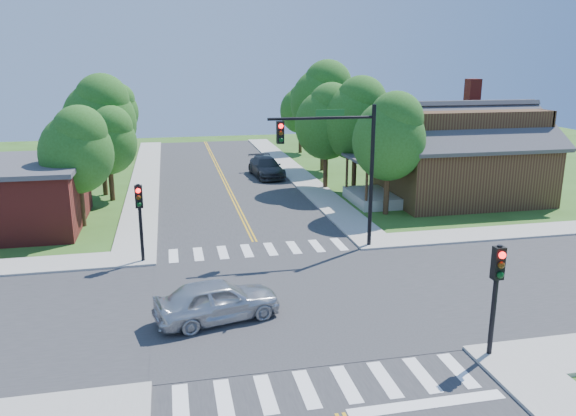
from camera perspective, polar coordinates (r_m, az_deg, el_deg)
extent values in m
plane|color=#31561A|center=(22.56, -0.44, -9.45)|extent=(100.00, 100.00, 0.00)
cube|color=#2D2D30|center=(22.55, -0.44, -9.40)|extent=(10.00, 90.00, 0.04)
cube|color=#2D2D30|center=(22.55, -0.44, -9.39)|extent=(90.00, 10.00, 0.04)
cube|color=#2D2D30|center=(22.56, -0.44, -9.45)|extent=(10.20, 10.20, 0.06)
cube|color=#9E9B93|center=(47.19, 0.69, 3.63)|extent=(2.20, 40.00, 0.14)
cube|color=#9E9B93|center=(46.11, -14.29, 2.90)|extent=(2.20, 40.00, 0.14)
cube|color=white|center=(27.91, -11.56, -4.78)|extent=(0.45, 2.00, 0.01)
cube|color=white|center=(27.94, -9.09, -4.64)|extent=(0.45, 2.00, 0.01)
cube|color=white|center=(28.01, -6.64, -4.49)|extent=(0.45, 2.00, 0.01)
cube|color=white|center=(28.14, -4.20, -4.34)|extent=(0.45, 2.00, 0.01)
cube|color=white|center=(28.31, -1.79, -4.18)|extent=(0.45, 2.00, 0.01)
cube|color=white|center=(28.54, 0.59, -4.02)|extent=(0.45, 2.00, 0.01)
cube|color=white|center=(28.81, 2.92, -3.85)|extent=(0.45, 2.00, 0.01)
cube|color=white|center=(29.13, 5.21, -3.68)|extent=(0.45, 2.00, 0.01)
cube|color=white|center=(16.73, -10.86, -19.00)|extent=(0.45, 2.00, 0.01)
cube|color=white|center=(16.77, -6.53, -18.72)|extent=(0.45, 2.00, 0.01)
cube|color=white|center=(16.89, -2.26, -18.35)|extent=(0.45, 2.00, 0.01)
cube|color=white|center=(17.10, 1.90, -17.89)|extent=(0.45, 2.00, 0.01)
cube|color=white|center=(17.39, 5.93, -17.36)|extent=(0.45, 2.00, 0.01)
cube|color=white|center=(17.75, 9.78, -16.78)|extent=(0.45, 2.00, 0.01)
cube|color=white|center=(18.19, 13.44, -16.15)|extent=(0.45, 2.00, 0.01)
cube|color=white|center=(18.69, 16.90, -15.50)|extent=(0.45, 2.00, 0.01)
cube|color=gold|center=(47.47, -6.98, 3.56)|extent=(0.10, 37.50, 0.01)
cube|color=gold|center=(47.49, -6.74, 3.57)|extent=(0.10, 37.50, 0.01)
cube|color=white|center=(16.96, 13.93, -18.86)|extent=(4.60, 0.45, 0.09)
cylinder|color=black|center=(28.10, 8.47, 3.03)|extent=(0.20, 0.20, 7.20)
cylinder|color=black|center=(26.84, 3.44, 9.10)|extent=(5.20, 0.14, 0.14)
cube|color=#19591E|center=(26.88, 4.32, 9.63)|extent=(1.40, 0.04, 0.30)
cube|color=black|center=(26.45, -0.79, 7.68)|extent=(0.34, 0.28, 1.05)
sphere|color=#FF0C0C|center=(26.25, -0.72, 8.32)|extent=(0.22, 0.22, 0.22)
sphere|color=#3F2605|center=(26.28, -0.72, 7.62)|extent=(0.22, 0.22, 0.22)
sphere|color=#05330F|center=(26.33, -0.72, 6.93)|extent=(0.22, 0.22, 0.22)
cylinder|color=black|center=(18.99, 20.20, -9.01)|extent=(0.16, 0.16, 3.80)
cube|color=black|center=(18.52, 20.57, -5.25)|extent=(0.34, 0.28, 1.05)
sphere|color=#FF0C0C|center=(18.28, 20.94, -4.50)|extent=(0.22, 0.22, 0.22)
sphere|color=#3F2605|center=(18.39, 20.85, -5.44)|extent=(0.22, 0.22, 0.22)
sphere|color=#05330F|center=(18.49, 20.76, -6.37)|extent=(0.22, 0.22, 0.22)
cylinder|color=black|center=(26.82, -14.73, -1.62)|extent=(0.16, 0.16, 3.80)
cube|color=black|center=(26.48, -14.92, 1.13)|extent=(0.34, 0.28, 1.05)
sphere|color=#FF0C0C|center=(26.24, -14.98, 1.71)|extent=(0.22, 0.22, 0.22)
sphere|color=#3F2605|center=(26.32, -14.94, 1.03)|extent=(0.22, 0.22, 0.22)
sphere|color=#05330F|center=(26.39, -14.89, 0.36)|extent=(0.22, 0.22, 0.22)
cube|color=#381E13|center=(40.07, 17.05, 3.76)|extent=(10.00, 8.00, 4.00)
cube|color=#9E9B93|center=(37.80, 8.46, 1.05)|extent=(2.60, 4.50, 0.70)
cylinder|color=#381E13|center=(35.31, 7.99, 2.17)|extent=(0.18, 0.18, 2.50)
cylinder|color=#381E13|center=(39.01, 6.00, 3.44)|extent=(0.18, 0.18, 2.50)
cube|color=#38383D|center=(37.27, 8.62, 4.93)|extent=(2.80, 4.80, 0.18)
cube|color=maroon|center=(44.06, 17.88, 6.70)|extent=(0.90, 0.90, 7.11)
cylinder|color=#382314|center=(34.97, 9.97, 1.62)|extent=(0.34, 0.34, 2.80)
ellipsoid|color=#244F17|center=(34.39, 10.21, 6.77)|extent=(4.42, 4.20, 4.86)
sphere|color=#244F17|center=(34.17, 10.91, 8.93)|extent=(3.24, 3.24, 3.24)
cylinder|color=#382314|center=(40.55, 6.73, 3.77)|extent=(0.34, 0.34, 3.07)
ellipsoid|color=#244F17|center=(40.03, 6.88, 8.65)|extent=(4.85, 4.60, 5.33)
sphere|color=#244F17|center=(39.81, 7.45, 10.70)|extent=(3.55, 3.55, 3.55)
cylinder|color=#382314|center=(48.34, 3.51, 5.88)|extent=(0.34, 0.34, 3.46)
ellipsoid|color=#244F17|center=(47.88, 3.59, 10.51)|extent=(5.47, 5.19, 6.01)
sphere|color=#244F17|center=(47.67, 4.04, 12.46)|extent=(4.01, 4.01, 4.01)
cylinder|color=#382314|center=(57.61, 1.25, 6.93)|extent=(0.34, 0.34, 2.60)
ellipsoid|color=#244F17|center=(57.27, 1.26, 9.85)|extent=(4.11, 3.90, 4.52)
sphere|color=#244F17|center=(57.05, 1.62, 11.06)|extent=(3.01, 3.01, 3.01)
cylinder|color=#382314|center=(34.06, -20.23, 0.36)|extent=(0.34, 0.34, 2.57)
ellipsoid|color=#244F17|center=(33.50, -20.68, 5.18)|extent=(4.06, 3.86, 4.47)
sphere|color=#244F17|center=(33.09, -20.40, 7.24)|extent=(2.98, 2.98, 2.98)
cylinder|color=#382314|center=(41.39, -18.19, 3.39)|extent=(0.34, 0.34, 3.13)
ellipsoid|color=#244F17|center=(40.87, -18.59, 8.26)|extent=(4.95, 4.70, 5.44)
sphere|color=#244F17|center=(40.52, -18.37, 10.34)|extent=(3.63, 3.63, 3.63)
cylinder|color=#382314|center=(49.15, -17.93, 5.07)|extent=(0.34, 0.34, 3.01)
ellipsoid|color=#244F17|center=(48.72, -18.25, 9.02)|extent=(4.76, 4.52, 5.23)
sphere|color=#244F17|center=(48.39, -18.05, 10.70)|extent=(3.49, 3.49, 3.49)
cylinder|color=#382314|center=(58.08, -16.78, 6.38)|extent=(0.34, 0.34, 2.63)
ellipsoid|color=#244F17|center=(57.75, -17.01, 9.30)|extent=(4.15, 3.94, 4.57)
sphere|color=#244F17|center=(57.43, -16.81, 10.53)|extent=(3.04, 3.04, 3.04)
cylinder|color=#382314|center=(41.39, 3.83, 3.93)|extent=(0.34, 0.34, 2.88)
ellipsoid|color=#244F17|center=(40.90, 3.91, 8.42)|extent=(4.55, 4.32, 5.00)
sphere|color=#244F17|center=(40.66, 4.44, 10.30)|extent=(3.34, 3.34, 3.34)
cylinder|color=#382314|center=(39.72, -17.49, 2.43)|extent=(0.34, 0.34, 2.38)
ellipsoid|color=#244F17|center=(39.26, -17.80, 6.28)|extent=(3.76, 3.58, 4.14)
sphere|color=#244F17|center=(38.89, -17.52, 7.91)|extent=(2.76, 2.76, 2.76)
imported|color=silver|center=(20.85, -7.20, -9.35)|extent=(3.81, 5.36, 1.55)
imported|color=#2F3235|center=(45.56, -2.22, 4.11)|extent=(3.00, 5.64, 1.54)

